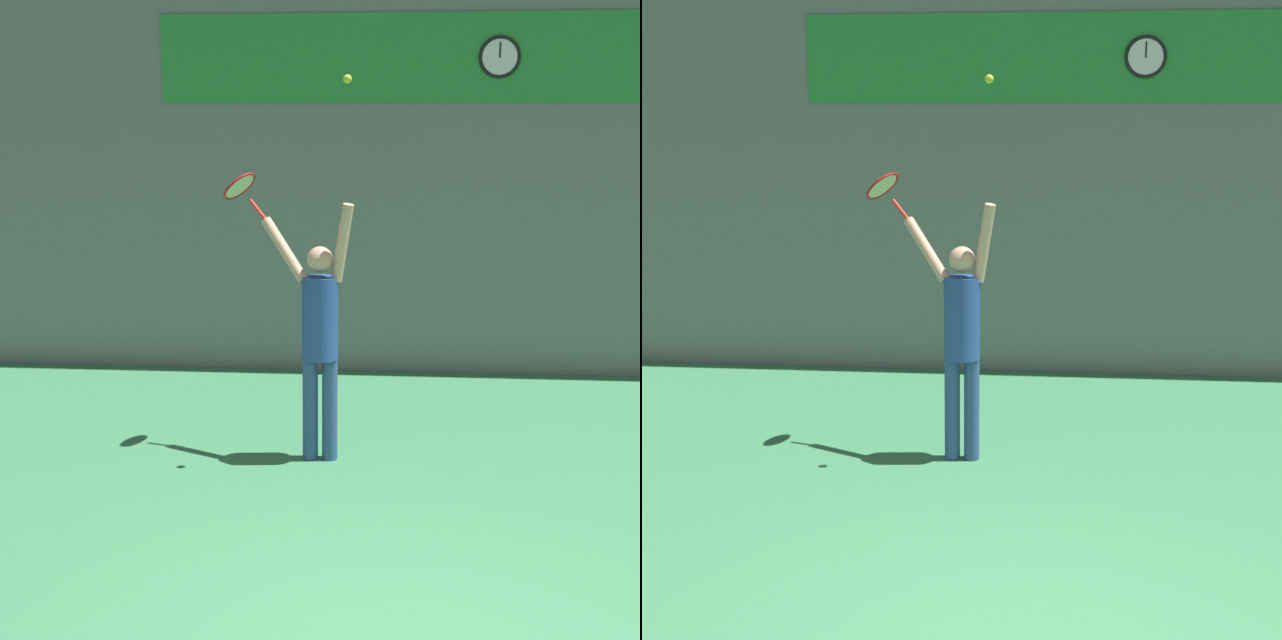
{
  "view_description": "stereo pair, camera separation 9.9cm",
  "coord_description": "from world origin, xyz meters",
  "views": [
    {
      "loc": [
        -0.09,
        -4.03,
        2.74
      ],
      "look_at": [
        -0.68,
        3.15,
        1.21
      ],
      "focal_mm": 50.0,
      "sensor_mm": 36.0,
      "label": 1
    },
    {
      "loc": [
        0.01,
        -4.02,
        2.74
      ],
      "look_at": [
        -0.68,
        3.15,
        1.21
      ],
      "focal_mm": 50.0,
      "sensor_mm": 36.0,
      "label": 2
    }
  ],
  "objects": [
    {
      "name": "back_wall",
      "position": [
        0.0,
        6.09,
        2.5
      ],
      "size": [
        18.0,
        0.1,
        5.0
      ],
      "color": "slate",
      "rests_on": "ground_plane"
    },
    {
      "name": "tennis_ball",
      "position": [
        -0.46,
        2.99,
        3.13
      ],
      "size": [
        0.07,
        0.07,
        0.07
      ],
      "color": "#CCDB2D"
    },
    {
      "name": "tennis_player",
      "position": [
        -0.69,
        3.15,
        1.12
      ],
      "size": [
        0.83,
        0.49,
        2.18
      ],
      "color": "#2D4C7F",
      "rests_on": "ground_plane"
    },
    {
      "name": "scoreboard_clock",
      "position": [
        1.02,
        6.01,
        3.52
      ],
      "size": [
        0.45,
        0.04,
        0.45
      ],
      "color": "white"
    },
    {
      "name": "tennis_racket",
      "position": [
        -1.39,
        3.54,
        2.27
      ],
      "size": [
        0.45,
        0.41,
        0.41
      ],
      "color": "red"
    },
    {
      "name": "sponsor_banner",
      "position": [
        0.0,
        6.03,
        3.52
      ],
      "size": [
        5.35,
        0.02,
        0.94
      ],
      "color": "#288C38"
    }
  ]
}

